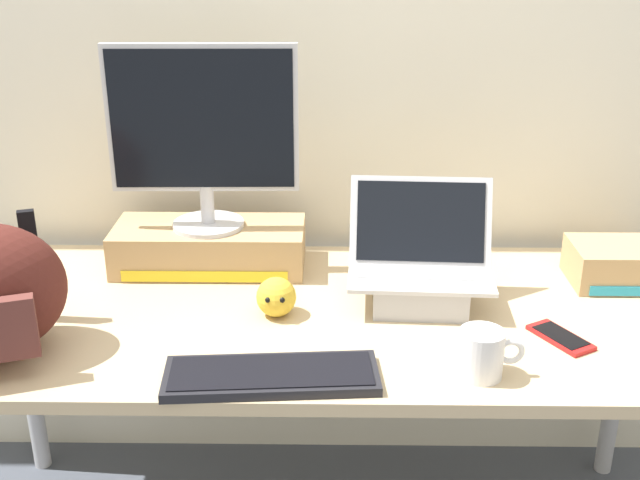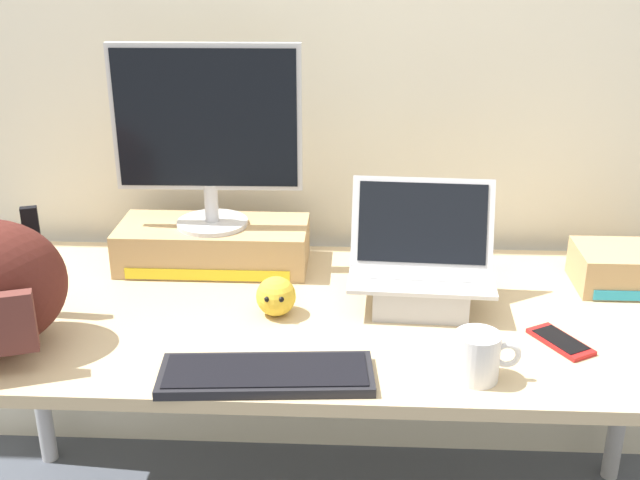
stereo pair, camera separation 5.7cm
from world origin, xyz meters
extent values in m
cube|color=silver|center=(0.00, 0.49, 1.30)|extent=(7.00, 0.10, 2.60)
cube|color=tan|center=(0.00, 0.00, 0.70)|extent=(1.86, 0.78, 0.03)
cylinder|color=#B2B2B7|center=(-0.87, 0.33, 0.34)|extent=(0.05, 0.05, 0.69)
cylinder|color=#B2B2B7|center=(0.87, 0.33, 0.34)|extent=(0.05, 0.05, 0.69)
cube|color=tan|center=(-0.30, 0.25, 0.78)|extent=(0.50, 0.22, 0.11)
cube|color=yellow|center=(-0.30, 0.14, 0.74)|extent=(0.42, 0.00, 0.03)
cylinder|color=silver|center=(-0.30, 0.25, 0.84)|extent=(0.19, 0.19, 0.01)
cylinder|color=silver|center=(-0.30, 0.25, 0.90)|extent=(0.04, 0.04, 0.10)
cube|color=silver|center=(-0.30, 0.25, 1.12)|extent=(0.48, 0.03, 0.37)
cube|color=black|center=(-0.30, 0.24, 1.12)|extent=(0.45, 0.01, 0.35)
cube|color=#ADADB2|center=(0.24, 0.04, 0.76)|extent=(0.23, 0.21, 0.07)
cube|color=silver|center=(0.24, 0.04, 0.80)|extent=(0.35, 0.24, 0.01)
cube|color=#B7B7BC|center=(0.24, 0.06, 0.80)|extent=(0.31, 0.14, 0.00)
cube|color=silver|center=(0.24, 0.11, 0.90)|extent=(0.34, 0.10, 0.21)
cube|color=black|center=(0.24, 0.10, 0.91)|extent=(0.31, 0.09, 0.18)
cube|color=black|center=(-0.09, -0.31, 0.73)|extent=(0.44, 0.18, 0.02)
cube|color=black|center=(-0.09, -0.31, 0.74)|extent=(0.41, 0.16, 0.00)
cube|color=black|center=(-0.65, -0.05, 0.88)|extent=(0.04, 0.03, 0.22)
cylinder|color=silver|center=(0.33, -0.28, 0.77)|extent=(0.09, 0.09, 0.10)
torus|color=silver|center=(0.39, -0.28, 0.78)|extent=(0.06, 0.01, 0.06)
cube|color=red|center=(0.53, -0.13, 0.72)|extent=(0.13, 0.16, 0.01)
cube|color=black|center=(0.53, -0.13, 0.73)|extent=(0.11, 0.13, 0.00)
sphere|color=gold|center=(-0.10, -0.03, 0.77)|extent=(0.09, 0.09, 0.09)
sphere|color=black|center=(-0.12, -0.07, 0.78)|extent=(0.01, 0.01, 0.01)
sphere|color=black|center=(-0.09, -0.07, 0.78)|extent=(0.01, 0.01, 0.01)
cube|color=tan|center=(0.80, 0.17, 0.77)|extent=(0.32, 0.18, 0.10)
camera|label=1|loc=(0.02, -1.66, 1.58)|focal=44.06mm
camera|label=2|loc=(0.08, -1.66, 1.58)|focal=44.06mm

